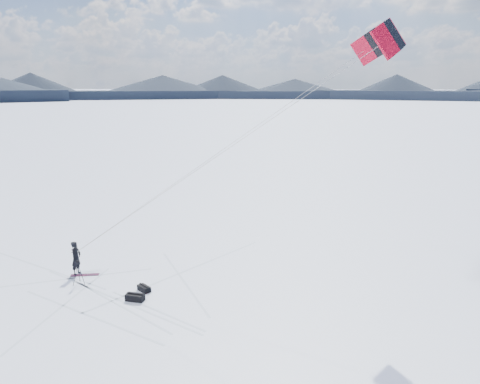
# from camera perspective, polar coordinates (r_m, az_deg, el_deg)

# --- Properties ---
(ground) EXTENTS (1800.00, 1800.00, 0.00)m
(ground) POSITION_cam_1_polar(r_m,az_deg,el_deg) (27.12, -18.77, -10.87)
(ground) COLOR white
(horizon_hills) EXTENTS (704.47, 706.88, 9.32)m
(horizon_hills) POSITION_cam_1_polar(r_m,az_deg,el_deg) (25.83, -19.41, -2.85)
(horizon_hills) COLOR black
(horizon_hills) RESTS_ON ground
(snow_tracks) EXTENTS (17.62, 14.39, 0.01)m
(snow_tracks) POSITION_cam_1_polar(r_m,az_deg,el_deg) (26.80, -20.57, -11.30)
(snow_tracks) COLOR #AFBED3
(snow_tracks) RESTS_ON ground
(snowkiter) EXTENTS (0.54, 0.76, 1.96)m
(snowkiter) POSITION_cam_1_polar(r_m,az_deg,el_deg) (28.85, -19.20, -9.43)
(snowkiter) COLOR black
(snowkiter) RESTS_ON ground
(snowboard) EXTENTS (1.61, 0.68, 0.04)m
(snowboard) POSITION_cam_1_polar(r_m,az_deg,el_deg) (28.55, -18.38, -9.57)
(snowboard) COLOR maroon
(snowboard) RESTS_ON ground
(tripod) EXTENTS (0.60, 0.64, 1.36)m
(tripod) POSITION_cam_1_polar(r_m,az_deg,el_deg) (27.17, -19.12, -8.85)
(tripod) COLOR black
(tripod) RESTS_ON ground
(gear_bag_a) EXTENTS (0.97, 0.54, 0.41)m
(gear_bag_a) POSITION_cam_1_polar(r_m,az_deg,el_deg) (24.72, -12.68, -12.42)
(gear_bag_a) COLOR black
(gear_bag_a) RESTS_ON ground
(gear_bag_b) EXTENTS (0.85, 0.78, 0.36)m
(gear_bag_b) POSITION_cam_1_polar(r_m,az_deg,el_deg) (25.67, -11.62, -11.43)
(gear_bag_b) COLOR black
(gear_bag_b) RESTS_ON ground
(power_kite) EXTENTS (17.55, 6.46, 12.40)m
(power_kite) POSITION_cam_1_polar(r_m,az_deg,el_deg) (24.57, 16.92, 17.23)
(power_kite) COLOR red
(power_kite) RESTS_ON ground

